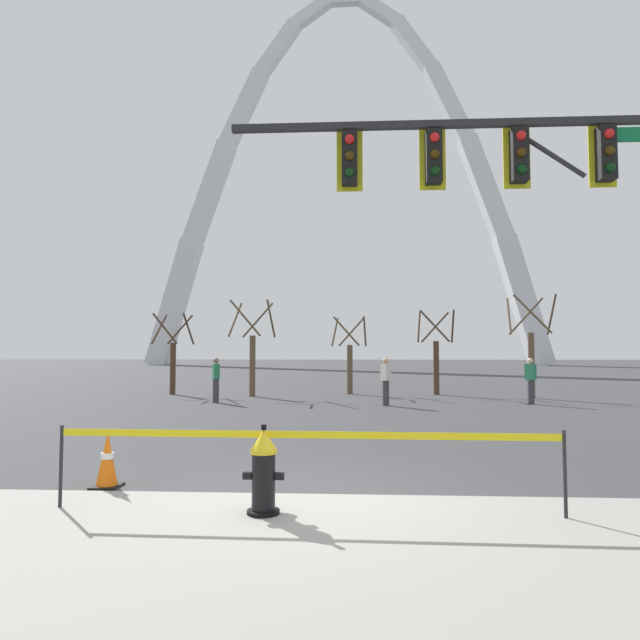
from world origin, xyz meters
TOP-DOWN VIEW (x-y plane):
  - ground_plane at (0.00, 0.00)m, footprint 240.00×240.00m
  - fire_hydrant at (-0.45, -0.79)m, footprint 0.46×0.48m
  - caution_tape_barrier at (0.00, -0.72)m, footprint 5.72×0.14m
  - traffic_cone_by_hydrant at (-2.73, 0.30)m, footprint 0.36×0.36m
  - traffic_signal_gantry at (3.74, 2.09)m, footprint 7.82×0.44m
  - monument_arch at (0.00, 67.53)m, footprint 55.16×2.74m
  - tree_far_left at (-6.99, 15.91)m, footprint 1.59×1.60m
  - tree_left_mid at (-3.44, 15.08)m, footprint 1.79×1.80m
  - tree_center_left at (0.51, 16.55)m, footprint 1.54×1.55m
  - tree_center_right at (4.15, 16.38)m, footprint 1.65×1.66m
  - tree_right_mid at (7.58, 14.78)m, footprint 1.85×1.86m
  - pedestrian_walking_left at (6.75, 12.34)m, footprint 0.36×0.39m
  - pedestrian_standing_center at (1.72, 11.54)m, footprint 0.35×0.39m
  - pedestrian_walking_right at (-4.24, 12.31)m, footprint 0.32×0.39m

SIDE VIEW (x-z plane):
  - ground_plane at x=0.00m, z-range 0.00..0.00m
  - traffic_cone_by_hydrant at x=-2.73m, z-range -0.01..0.72m
  - fire_hydrant at x=-0.45m, z-range -0.03..0.96m
  - caution_tape_barrier at x=0.00m, z-range 0.19..1.14m
  - pedestrian_walking_left at x=6.75m, z-range 0.02..1.61m
  - pedestrian_standing_center at x=1.72m, z-range 0.02..1.61m
  - pedestrian_walking_right at x=-4.24m, z-range 0.02..1.61m
  - tree_center_left at x=0.51m, z-range -0.19..3.12m
  - tree_far_left at x=-6.99m, z-range -0.19..3.24m
  - tree_center_right at x=4.15m, z-range -0.20..3.35m
  - tree_left_mid at x=-3.44m, z-range -0.22..3.66m
  - tree_right_mid at x=7.58m, z-range -0.22..3.78m
  - traffic_signal_gantry at x=3.74m, z-range 1.40..7.40m
  - monument_arch at x=0.00m, z-range -3.26..49.45m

